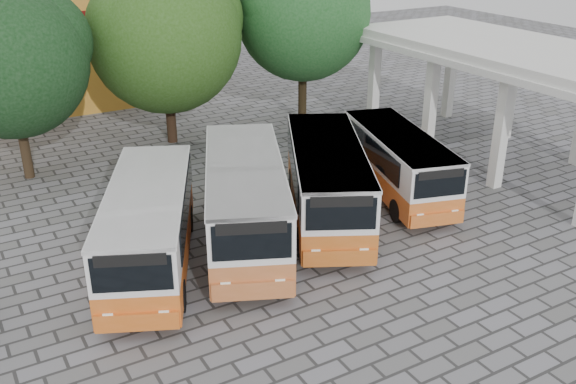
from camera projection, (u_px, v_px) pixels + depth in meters
ground at (371, 249)px, 22.39m from camera, size 90.00×90.00×0.00m
terminal_shelter at (514, 56)px, 28.37m from camera, size 6.80×15.80×5.40m
bus_far_left at (149, 223)px, 20.52m from camera, size 5.47×8.53×2.86m
bus_centre_left at (245, 198)px, 22.06m from camera, size 5.76×9.08×3.05m
bus_centre_right at (327, 178)px, 23.76m from camera, size 5.97×8.86×2.97m
bus_far_right at (399, 160)px, 26.02m from camera, size 4.12×7.73×2.63m
tree_left at (11, 56)px, 26.27m from camera, size 6.69×6.37×8.31m
tree_middle at (166, 31)px, 30.51m from camera, size 7.75×7.38×9.00m
tree_right at (304, 8)px, 33.46m from camera, size 7.44×7.09×9.42m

